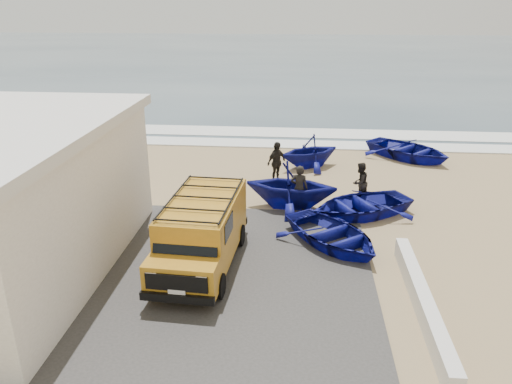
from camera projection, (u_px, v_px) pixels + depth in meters
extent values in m
plane|color=tan|center=(239.00, 247.00, 15.73)|extent=(160.00, 160.00, 0.00)
cube|color=#3F3C3A|center=(159.00, 277.00, 14.04)|extent=(12.00, 10.00, 0.05)
cube|color=#385166|center=(289.00, 56.00, 67.70)|extent=(180.00, 88.00, 0.01)
cube|color=white|center=(266.00, 144.00, 26.86)|extent=(180.00, 1.60, 0.06)
cube|color=white|center=(269.00, 132.00, 29.18)|extent=(180.00, 2.20, 0.04)
cube|color=black|center=(115.00, 171.00, 14.63)|extent=(0.08, 0.70, 0.90)
cube|color=silver|center=(422.00, 302.00, 12.43)|extent=(0.35, 6.00, 0.55)
cube|color=#C4861D|center=(204.00, 225.00, 14.61)|extent=(2.07, 3.91, 1.61)
cube|color=#C4861D|center=(182.00, 277.00, 12.58)|extent=(1.90, 0.99, 0.88)
cube|color=black|center=(186.00, 241.00, 12.72)|extent=(1.72, 0.43, 0.70)
cube|color=black|center=(176.00, 283.00, 12.13)|extent=(1.58, 0.17, 0.44)
cube|color=black|center=(177.00, 298.00, 12.25)|extent=(1.90, 0.25, 0.21)
cube|color=black|center=(203.00, 197.00, 14.24)|extent=(1.96, 3.61, 0.06)
cylinder|color=black|center=(155.00, 281.00, 13.22)|extent=(0.25, 0.69, 0.68)
cylinder|color=black|center=(187.00, 232.00, 16.01)|extent=(0.25, 0.69, 0.68)
cylinder|color=black|center=(219.00, 286.00, 12.98)|extent=(0.25, 0.69, 0.68)
cylinder|color=black|center=(240.00, 235.00, 15.77)|extent=(0.25, 0.69, 0.68)
imported|color=navy|center=(332.00, 234.00, 15.73)|extent=(4.40, 4.60, 0.78)
imported|color=navy|center=(360.00, 205.00, 17.95)|extent=(4.73, 4.27, 0.80)
imported|color=navy|center=(291.00, 185.00, 18.43)|extent=(3.72, 3.32, 1.78)
imported|color=navy|center=(309.00, 151.00, 22.98)|extent=(3.82, 3.69, 1.54)
imported|color=navy|center=(408.00, 150.00, 24.31)|extent=(5.20, 5.17, 0.89)
imported|color=black|center=(299.00, 188.00, 18.14)|extent=(0.70, 0.51, 1.75)
imported|color=black|center=(360.00, 182.00, 19.01)|extent=(0.95, 0.96, 1.56)
imported|color=black|center=(276.00, 162.00, 21.01)|extent=(0.99, 1.08, 1.77)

